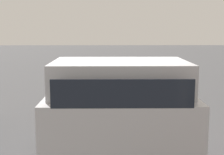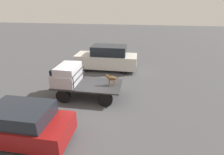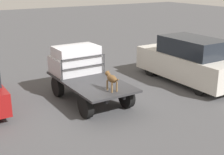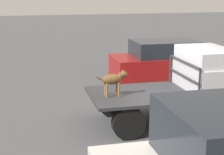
{
  "view_description": "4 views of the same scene",
  "coord_description": "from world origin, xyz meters",
  "px_view_note": "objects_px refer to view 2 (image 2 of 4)",
  "views": [
    {
      "loc": [
        5.25,
        -0.15,
        2.43
      ],
      "look_at": [
        -1.47,
        -0.08,
        1.36
      ],
      "focal_mm": 50.0,
      "sensor_mm": 36.0,
      "label": 1
    },
    {
      "loc": [
        -2.95,
        9.17,
        5.36
      ],
      "look_at": [
        -1.47,
        -0.08,
        1.36
      ],
      "focal_mm": 28.0,
      "sensor_mm": 36.0,
      "label": 2
    },
    {
      "loc": [
        -10.15,
        5.37,
        4.62
      ],
      "look_at": [
        -1.47,
        -0.08,
        1.36
      ],
      "focal_mm": 50.0,
      "sensor_mm": 36.0,
      "label": 3
    },
    {
      "loc": [
        -3.6,
        -9.01,
        3.61
      ],
      "look_at": [
        -1.47,
        -0.08,
        1.36
      ],
      "focal_mm": 60.0,
      "sensor_mm": 36.0,
      "label": 4
    }
  ],
  "objects_px": {
    "parked_sedan": "(19,124)",
    "parked_pickup_far": "(107,58)",
    "flatbed_truck": "(88,88)",
    "dog": "(111,78)"
  },
  "relations": [
    {
      "from": "parked_sedan",
      "to": "parked_pickup_far",
      "type": "relative_size",
      "value": 0.84
    },
    {
      "from": "parked_sedan",
      "to": "parked_pickup_far",
      "type": "bearing_deg",
      "value": -104.12
    },
    {
      "from": "flatbed_truck",
      "to": "dog",
      "type": "xyz_separation_m",
      "value": [
        -1.41,
        -0.08,
        0.68
      ]
    },
    {
      "from": "dog",
      "to": "parked_sedan",
      "type": "height_order",
      "value": "parked_sedan"
    },
    {
      "from": "parked_sedan",
      "to": "flatbed_truck",
      "type": "bearing_deg",
      "value": -114.78
    },
    {
      "from": "dog",
      "to": "parked_sedan",
      "type": "xyz_separation_m",
      "value": [
        3.12,
        4.12,
        -0.49
      ]
    },
    {
      "from": "parked_sedan",
      "to": "parked_pickup_far",
      "type": "distance_m",
      "value": 9.22
    },
    {
      "from": "flatbed_truck",
      "to": "dog",
      "type": "distance_m",
      "value": 1.57
    },
    {
      "from": "dog",
      "to": "parked_pickup_far",
      "type": "xyz_separation_m",
      "value": [
        1.17,
        -4.89,
        -0.29
      ]
    },
    {
      "from": "flatbed_truck",
      "to": "dog",
      "type": "relative_size",
      "value": 4.77
    }
  ]
}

